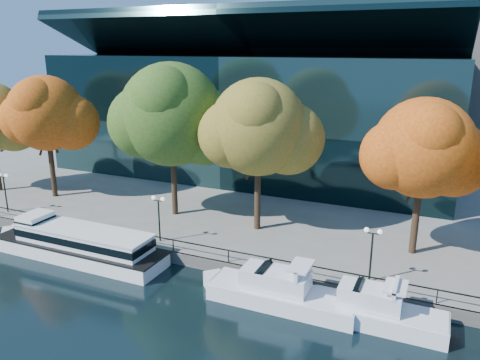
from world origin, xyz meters
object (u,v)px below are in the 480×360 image
at_px(cruiser_far, 369,309).
at_px(tree_2, 173,117).
at_px(tour_boat, 75,242).
at_px(tree_3, 260,129).
at_px(tree_4, 425,150).
at_px(tree_1, 47,115).
at_px(lamp_1, 159,208).
at_px(lamp_2, 372,242).
at_px(lamp_0, 4,183).
at_px(cruiser_near, 276,290).

height_order(cruiser_far, tree_2, tree_2).
height_order(tour_boat, tree_3, tree_3).
xyz_separation_m(cruiser_far, tree_4, (1.95, 9.99, 8.49)).
relative_size(cruiser_far, tree_4, 0.77).
relative_size(tree_1, tree_4, 1.06).
height_order(tree_2, tree_4, tree_2).
xyz_separation_m(tour_boat, tree_2, (3.71, 10.10, 9.33)).
distance_m(lamp_1, lamp_2, 17.60).
bearing_deg(tree_3, tree_2, 177.91).
xyz_separation_m(tree_3, lamp_2, (10.86, -5.98, -6.22)).
xyz_separation_m(tree_3, lamp_1, (-6.74, -5.98, -6.22)).
bearing_deg(tree_2, lamp_0, -158.46).
relative_size(lamp_0, lamp_2, 1.00).
distance_m(tree_1, tree_2, 15.38).
relative_size(tree_1, tree_2, 0.90).
bearing_deg(cruiser_near, lamp_2, 35.42).
distance_m(cruiser_far, lamp_2, 4.80).
height_order(tour_boat, lamp_2, lamp_2).
relative_size(tree_3, lamp_1, 3.38).
relative_size(cruiser_near, lamp_1, 2.82).
relative_size(tree_1, lamp_2, 3.29).
xyz_separation_m(tree_3, tree_4, (13.43, 0.29, -0.71)).
bearing_deg(lamp_1, tree_1, 161.58).
xyz_separation_m(tour_boat, lamp_0, (-12.28, 3.79, 2.60)).
distance_m(tour_boat, lamp_1, 7.48).
bearing_deg(tree_1, lamp_2, -9.44).
xyz_separation_m(cruiser_far, tree_2, (-20.40, 10.02, 9.70)).
bearing_deg(lamp_2, lamp_0, 180.00).
bearing_deg(lamp_0, tree_4, 9.29).
bearing_deg(lamp_1, tour_boat, -147.25).
distance_m(tree_3, lamp_0, 26.37).
xyz_separation_m(tree_1, tree_4, (37.71, 0.43, -0.58)).
relative_size(lamp_0, lamp_1, 1.00).
xyz_separation_m(cruiser_near, tree_2, (-14.17, 10.30, 9.69)).
height_order(cruiser_near, cruiser_far, cruiser_near).
bearing_deg(cruiser_far, lamp_1, 168.47).
bearing_deg(tree_3, cruiser_near, -62.26).
xyz_separation_m(cruiser_far, lamp_2, (-0.62, 3.71, 2.97)).
xyz_separation_m(tree_1, lamp_1, (17.55, -5.84, -6.10)).
relative_size(tree_1, tree_3, 0.97).
bearing_deg(tree_4, cruiser_far, -101.03).
relative_size(cruiser_far, tree_1, 0.73).
height_order(tour_boat, tree_1, tree_1).
bearing_deg(tree_1, lamp_1, -18.42).
bearing_deg(tree_1, cruiser_near, -18.42).
bearing_deg(tree_3, tree_1, -179.67).
relative_size(tree_2, lamp_0, 3.68).
bearing_deg(tree_3, lamp_2, -28.86).
bearing_deg(tour_boat, tree_2, 69.83).
distance_m(cruiser_far, tree_1, 38.11).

